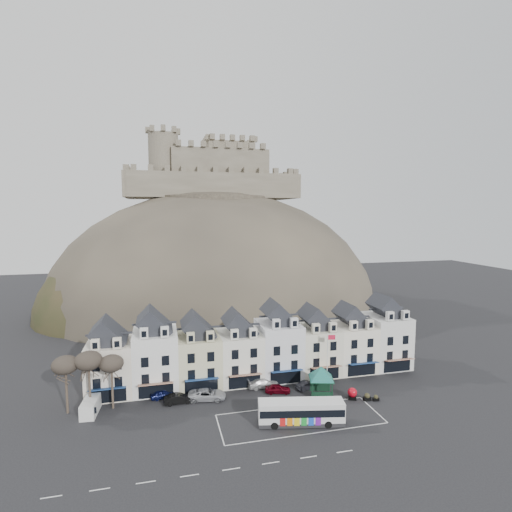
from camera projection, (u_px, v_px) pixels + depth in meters
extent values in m
plane|color=black|center=(289.00, 426.00, 52.42)|extent=(300.00, 300.00, 0.00)
cube|color=silver|center=(300.00, 419.00, 54.11)|extent=(22.00, 7.50, 0.01)
cube|color=#F0E5D0|center=(110.00, 367.00, 61.78)|extent=(6.80, 8.00, 8.00)
cube|color=#22232A|center=(109.00, 335.00, 61.21)|extent=(6.80, 5.76, 2.80)
cube|color=#F0E5D0|center=(95.00, 345.00, 57.41)|extent=(1.20, 0.80, 1.60)
cube|color=#F0E5D0|center=(117.00, 343.00, 58.12)|extent=(1.20, 0.80, 1.60)
cube|color=black|center=(108.00, 395.00, 58.19)|extent=(5.10, 0.06, 2.20)
cube|color=navy|center=(107.00, 389.00, 57.40)|extent=(5.10, 1.29, 0.43)
cube|color=white|center=(156.00, 360.00, 63.33)|extent=(6.80, 8.00, 9.20)
cube|color=#22232A|center=(155.00, 324.00, 62.69)|extent=(6.80, 5.76, 2.80)
cube|color=white|center=(144.00, 333.00, 58.89)|extent=(1.20, 0.80, 1.60)
cube|color=white|center=(165.00, 332.00, 59.60)|extent=(1.20, 0.80, 1.60)
cube|color=black|center=(156.00, 390.00, 59.80)|extent=(5.10, 0.06, 2.20)
cube|color=maroon|center=(156.00, 384.00, 59.01)|extent=(5.10, 1.29, 0.43)
cube|color=beige|center=(199.00, 360.00, 65.01)|extent=(6.80, 8.00, 8.00)
cube|color=#22232A|center=(198.00, 328.00, 64.44)|extent=(6.80, 5.76, 2.80)
cube|color=beige|center=(191.00, 338.00, 60.64)|extent=(1.20, 0.80, 1.60)
cube|color=beige|center=(210.00, 336.00, 61.35)|extent=(1.20, 0.80, 1.60)
cube|color=black|center=(201.00, 386.00, 61.42)|extent=(5.10, 0.06, 2.20)
cube|color=navy|center=(202.00, 379.00, 60.63)|extent=(5.10, 1.29, 0.43)
cube|color=white|center=(239.00, 356.00, 66.62)|extent=(6.80, 8.00, 8.00)
cube|color=#22232A|center=(239.00, 326.00, 66.05)|extent=(6.80, 5.76, 2.80)
cube|color=white|center=(235.00, 335.00, 62.25)|extent=(1.20, 0.80, 1.60)
cube|color=white|center=(253.00, 333.00, 62.96)|extent=(1.20, 0.80, 1.60)
cube|color=black|center=(245.00, 381.00, 63.03)|extent=(5.10, 0.06, 2.20)
cube|color=maroon|center=(245.00, 375.00, 62.24)|extent=(5.10, 1.29, 0.43)
cube|color=white|center=(278.00, 349.00, 68.17)|extent=(6.80, 8.00, 9.20)
cube|color=#22232A|center=(279.00, 316.00, 67.53)|extent=(6.80, 5.76, 2.80)
cube|color=white|center=(276.00, 324.00, 63.73)|extent=(1.20, 0.80, 1.60)
cube|color=white|center=(294.00, 323.00, 64.44)|extent=(1.20, 0.80, 1.60)
cube|color=black|center=(286.00, 377.00, 64.64)|extent=(5.10, 0.06, 2.20)
cube|color=navy|center=(287.00, 371.00, 63.85)|extent=(5.10, 1.29, 0.43)
cube|color=silver|center=(316.00, 349.00, 69.85)|extent=(6.80, 8.00, 8.00)
cube|color=#22232A|center=(316.00, 320.00, 69.27)|extent=(6.80, 5.76, 2.80)
cube|color=silver|center=(316.00, 328.00, 65.48)|extent=(1.20, 0.80, 1.60)
cube|color=silver|center=(333.00, 327.00, 66.19)|extent=(1.20, 0.80, 1.60)
cube|color=black|center=(325.00, 373.00, 66.25)|extent=(5.10, 0.06, 2.20)
cube|color=maroon|center=(326.00, 367.00, 65.46)|extent=(5.10, 1.29, 0.43)
cube|color=white|center=(351.00, 346.00, 71.46)|extent=(6.80, 8.00, 8.00)
cube|color=#22232A|center=(352.00, 318.00, 70.89)|extent=(6.80, 5.76, 2.80)
cube|color=white|center=(354.00, 326.00, 67.09)|extent=(1.20, 0.80, 1.60)
cube|color=white|center=(370.00, 324.00, 67.80)|extent=(1.20, 0.80, 1.60)
cube|color=black|center=(362.00, 369.00, 67.87)|extent=(5.10, 0.06, 2.20)
cube|color=navy|center=(364.00, 363.00, 67.08)|extent=(5.10, 1.29, 0.43)
cube|color=silver|center=(385.00, 340.00, 73.00)|extent=(6.80, 8.00, 9.20)
cube|color=#22232A|center=(386.00, 309.00, 72.37)|extent=(6.80, 5.76, 2.80)
cube|color=silver|center=(390.00, 316.00, 68.57)|extent=(1.20, 0.80, 1.60)
cube|color=silver|center=(405.00, 315.00, 69.28)|extent=(1.20, 0.80, 1.60)
cube|color=black|center=(397.00, 366.00, 69.48)|extent=(5.10, 0.06, 2.20)
cube|color=maroon|center=(400.00, 360.00, 68.69)|extent=(5.10, 1.29, 0.43)
ellipsoid|color=#353029|center=(215.00, 305.00, 119.99)|extent=(96.00, 76.00, 68.00)
ellipsoid|color=#293018|center=(138.00, 315.00, 108.98)|extent=(52.00, 44.00, 42.00)
ellipsoid|color=#353029|center=(287.00, 298.00, 129.54)|extent=(56.00, 48.00, 46.00)
ellipsoid|color=#293018|center=(207.00, 318.00, 105.53)|extent=(40.00, 28.00, 28.00)
ellipsoid|color=#353029|center=(257.00, 313.00, 110.78)|extent=(36.00, 28.00, 24.00)
cylinder|color=#353029|center=(214.00, 201.00, 116.57)|extent=(30.00, 30.00, 3.00)
cube|color=brown|center=(216.00, 185.00, 112.22)|extent=(48.00, 2.20, 7.00)
cube|color=brown|center=(207.00, 189.00, 131.52)|extent=(48.00, 2.20, 7.00)
cube|color=brown|center=(129.00, 186.00, 116.18)|extent=(2.20, 22.00, 7.00)
cube|color=brown|center=(286.00, 188.00, 127.56)|extent=(2.20, 22.00, 7.00)
cube|color=brown|center=(217.00, 169.00, 121.74)|extent=(28.00, 18.00, 10.00)
cube|color=brown|center=(229.00, 165.00, 124.45)|extent=(14.00, 12.00, 13.00)
cylinder|color=brown|center=(164.00, 166.00, 114.08)|extent=(8.40, 8.40, 18.00)
cylinder|color=silver|center=(229.00, 135.00, 123.46)|extent=(0.16, 0.16, 5.00)
cylinder|color=#3E3527|center=(67.00, 393.00, 55.37)|extent=(0.32, 0.32, 5.74)
ellipsoid|color=#383028|center=(65.00, 365.00, 54.92)|extent=(3.61, 3.61, 2.54)
cylinder|color=#3E3527|center=(90.00, 390.00, 56.06)|extent=(0.32, 0.32, 6.02)
ellipsoid|color=#383028|center=(88.00, 361.00, 55.59)|extent=(3.78, 3.78, 2.67)
cylinder|color=#3E3527|center=(112.00, 390.00, 56.80)|extent=(0.32, 0.32, 5.46)
ellipsoid|color=#383028|center=(111.00, 363.00, 56.38)|extent=(3.43, 3.43, 2.42)
cube|color=#262628|center=(301.00, 421.00, 52.82)|extent=(11.58, 4.82, 0.51)
cube|color=silver|center=(301.00, 410.00, 52.65)|extent=(11.57, 4.77, 2.59)
cube|color=black|center=(301.00, 409.00, 52.64)|extent=(11.37, 4.80, 0.97)
cube|color=silver|center=(301.00, 402.00, 52.52)|extent=(11.33, 4.62, 0.26)
cube|color=orange|center=(343.00, 402.00, 52.76)|extent=(0.31, 1.22, 0.29)
cylinder|color=black|center=(328.00, 425.00, 51.79)|extent=(1.03, 0.52, 0.99)
cylinder|color=black|center=(324.00, 416.00, 54.09)|extent=(1.03, 0.52, 0.99)
cylinder|color=black|center=(274.00, 426.00, 51.51)|extent=(1.03, 0.52, 0.99)
cylinder|color=black|center=(273.00, 417.00, 53.82)|extent=(1.03, 0.52, 0.99)
cube|color=black|center=(310.00, 383.00, 62.54)|extent=(0.20, 0.20, 2.59)
cube|color=black|center=(329.00, 383.00, 62.43)|extent=(0.20, 0.20, 2.59)
cube|color=black|center=(312.00, 391.00, 59.64)|extent=(0.20, 0.20, 2.59)
cube|color=black|center=(332.00, 391.00, 59.53)|extent=(0.20, 0.20, 2.59)
cube|color=black|center=(321.00, 379.00, 60.89)|extent=(4.41, 4.41, 0.13)
cone|color=#155C5D|center=(321.00, 373.00, 60.78)|extent=(6.88, 6.88, 1.94)
cube|color=black|center=(352.00, 398.00, 59.85)|extent=(1.53, 1.53, 0.44)
sphere|color=#B90A19|center=(352.00, 392.00, 59.76)|extent=(1.39, 1.39, 1.39)
cylinder|color=silver|center=(327.00, 360.00, 63.91)|extent=(0.13, 0.13, 8.72)
cube|color=red|center=(332.00, 337.00, 63.50)|extent=(1.17, 0.31, 0.76)
cube|color=silver|center=(90.00, 407.00, 55.35)|extent=(2.30, 4.59, 2.03)
cube|color=black|center=(90.00, 404.00, 55.31)|extent=(1.83, 0.23, 0.87)
cube|color=black|center=(376.00, 399.00, 59.27)|extent=(0.97, 0.57, 0.46)
sphere|color=#293018|center=(376.00, 397.00, 59.23)|extent=(0.64, 0.64, 0.64)
cube|color=black|center=(367.00, 399.00, 59.37)|extent=(1.14, 0.58, 0.56)
sphere|color=#293018|center=(367.00, 396.00, 59.32)|extent=(0.79, 0.79, 0.79)
imported|color=#0E1548|center=(163.00, 394.00, 60.14)|extent=(4.06, 2.28, 1.30)
imported|color=black|center=(179.00, 399.00, 58.45)|extent=(4.40, 1.73, 1.43)
imported|color=#ABADB3|center=(207.00, 394.00, 59.61)|extent=(5.90, 3.51, 1.56)
imported|color=silver|center=(263.00, 383.00, 63.83)|extent=(5.24, 2.47, 1.48)
imported|color=#520410|center=(278.00, 389.00, 61.83)|extent=(4.19, 2.48, 1.34)
imported|color=black|center=(308.00, 385.00, 63.16)|extent=(4.17, 2.34, 1.30)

